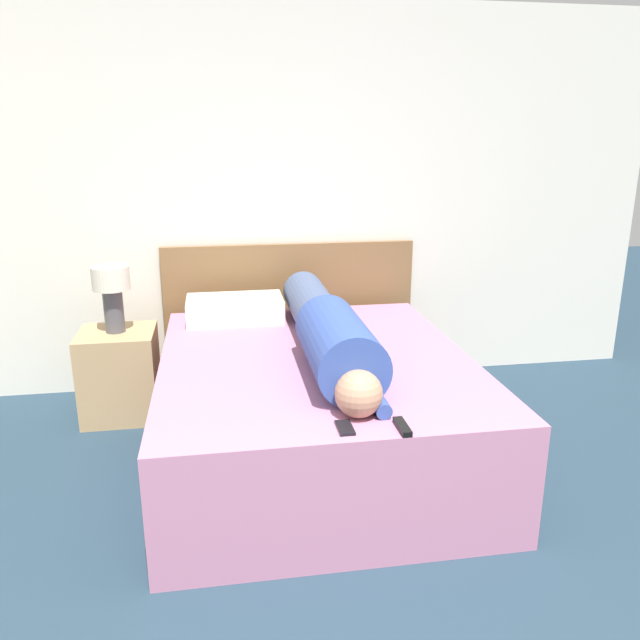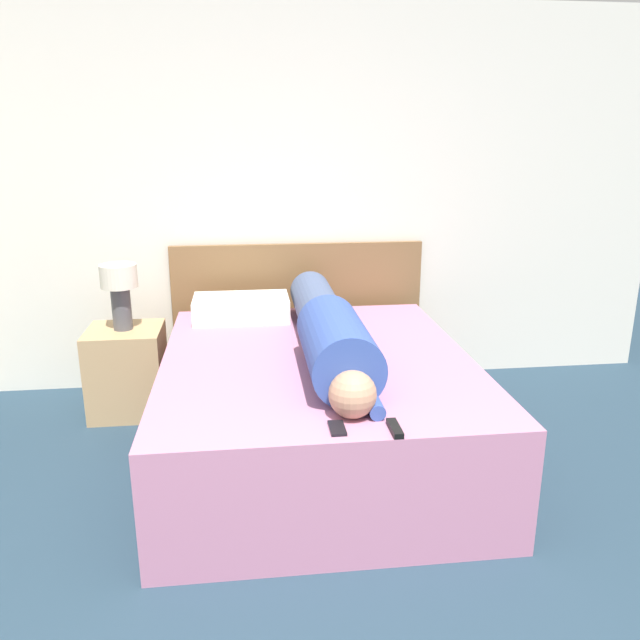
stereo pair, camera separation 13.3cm
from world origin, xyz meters
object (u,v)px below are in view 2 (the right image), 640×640
object	(u,v)px
bed	(317,407)
table_lamp	(120,287)
nightstand	(128,371)
tv_remote	(395,428)
cell_phone	(337,428)
person_lying	(329,331)
pillow_near_headboard	(241,308)

from	to	relation	value
bed	table_lamp	xyz separation A→B (m)	(-1.15, 0.73, 0.54)
nightstand	tv_remote	size ratio (longest dim) A/B	3.78
table_lamp	nightstand	bearing A→B (deg)	0.00
nightstand	cell_phone	world-z (taller)	cell_phone
nightstand	table_lamp	xyz separation A→B (m)	(0.00, 0.00, 0.56)
table_lamp	cell_phone	bearing A→B (deg)	-54.93
person_lying	pillow_near_headboard	bearing A→B (deg)	120.69
nightstand	tv_remote	distance (m)	2.16
pillow_near_headboard	person_lying	bearing A→B (deg)	-59.31
nightstand	cell_phone	size ratio (longest dim) A/B	4.36
nightstand	tv_remote	xyz separation A→B (m)	(1.36, -1.65, 0.33)
pillow_near_headboard	tv_remote	xyz separation A→B (m)	(0.62, -1.69, -0.06)
nightstand	person_lying	size ratio (longest dim) A/B	0.31
person_lying	cell_phone	distance (m)	0.87
table_lamp	pillow_near_headboard	xyz separation A→B (m)	(0.74, 0.04, -0.17)
bed	nightstand	size ratio (longest dim) A/B	3.50
nightstand	table_lamp	size ratio (longest dim) A/B	1.36
table_lamp	tv_remote	distance (m)	2.15
pillow_near_headboard	cell_phone	size ratio (longest dim) A/B	4.70
table_lamp	cell_phone	world-z (taller)	table_lamp
cell_phone	nightstand	bearing A→B (deg)	125.07
bed	tv_remote	xyz separation A→B (m)	(0.21, -0.92, 0.31)
pillow_near_headboard	tv_remote	size ratio (longest dim) A/B	4.07
cell_phone	table_lamp	bearing A→B (deg)	125.07
bed	pillow_near_headboard	distance (m)	0.95
bed	person_lying	distance (m)	0.45
pillow_near_headboard	cell_phone	world-z (taller)	pillow_near_headboard
bed	person_lying	xyz separation A→B (m)	(0.06, -0.02, 0.45)
nightstand	table_lamp	world-z (taller)	table_lamp
table_lamp	pillow_near_headboard	distance (m)	0.76
person_lying	cell_phone	bearing A→B (deg)	-95.46
bed	nightstand	distance (m)	1.36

